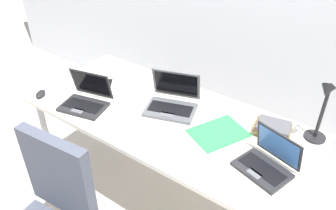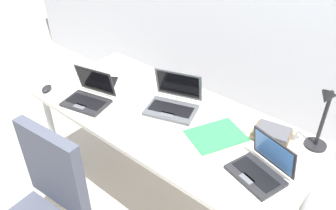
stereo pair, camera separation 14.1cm
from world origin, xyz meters
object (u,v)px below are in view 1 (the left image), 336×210
at_px(laptop_back_left, 267,162).
at_px(laptop_mid_desk, 86,100).
at_px(cell_phone, 107,84).
at_px(desk_lamp, 321,113).
at_px(book_stack, 273,128).
at_px(paper_folder_front_right, 218,133).
at_px(laptop_by_keyboard, 172,102).
at_px(computer_mouse, 41,94).

bearing_deg(laptop_back_left, laptop_mid_desk, -173.51).
bearing_deg(cell_phone, desk_lamp, -25.59).
bearing_deg(cell_phone, book_stack, -27.48).
distance_m(cell_phone, paper_folder_front_right, 0.90).
relative_size(laptop_by_keyboard, laptop_back_left, 1.20).
distance_m(laptop_back_left, book_stack, 0.29).
height_order(laptop_by_keyboard, computer_mouse, laptop_by_keyboard).
bearing_deg(computer_mouse, book_stack, -10.71).
relative_size(desk_lamp, laptop_by_keyboard, 1.06).
distance_m(desk_lamp, laptop_back_left, 0.41).
distance_m(laptop_by_keyboard, paper_folder_front_right, 0.37).
xyz_separation_m(desk_lamp, laptop_mid_desk, (-1.29, -0.49, -0.15)).
bearing_deg(computer_mouse, paper_folder_front_right, -14.33).
distance_m(computer_mouse, paper_folder_front_right, 1.21).
distance_m(book_stack, paper_folder_front_right, 0.31).
bearing_deg(laptop_by_keyboard, laptop_mid_desk, -147.51).
distance_m(desk_lamp, book_stack, 0.27).
bearing_deg(laptop_back_left, book_stack, 106.15).
height_order(cell_phone, paper_folder_front_right, cell_phone).
xyz_separation_m(desk_lamp, cell_phone, (-1.37, -0.23, -0.19)).
bearing_deg(book_stack, laptop_back_left, -73.85).
height_order(desk_lamp, paper_folder_front_right, desk_lamp).
distance_m(desk_lamp, laptop_mid_desk, 1.39).
xyz_separation_m(laptop_back_left, computer_mouse, (-1.49, -0.24, -0.02)).
bearing_deg(cell_phone, laptop_mid_desk, -109.72).
bearing_deg(cell_phone, laptop_back_left, -40.97).
distance_m(computer_mouse, cell_phone, 0.45).
relative_size(laptop_mid_desk, book_stack, 1.47).
bearing_deg(paper_folder_front_right, computer_mouse, -163.49).
height_order(desk_lamp, laptop_back_left, desk_lamp).
bearing_deg(laptop_mid_desk, laptop_back_left, 6.49).
relative_size(computer_mouse, cell_phone, 0.71).
xyz_separation_m(desk_lamp, paper_folder_front_right, (-0.46, -0.25, -0.19)).
height_order(laptop_back_left, paper_folder_front_right, laptop_back_left).
distance_m(laptop_back_left, cell_phone, 1.24).
bearing_deg(paper_folder_front_right, laptop_by_keyboard, 171.17).
relative_size(laptop_mid_desk, computer_mouse, 3.44).
relative_size(desk_lamp, laptop_back_left, 1.27).
bearing_deg(laptop_by_keyboard, laptop_back_left, -13.25).
relative_size(book_stack, paper_folder_front_right, 0.73).
bearing_deg(computer_mouse, laptop_back_left, -21.85).
bearing_deg(book_stack, computer_mouse, -159.87).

